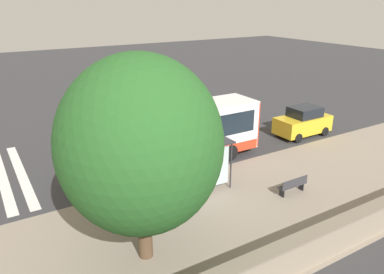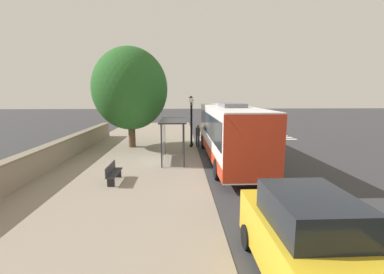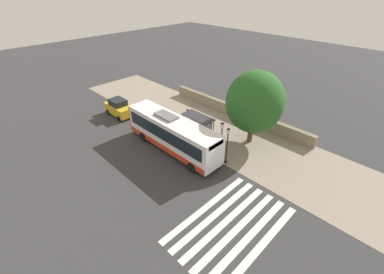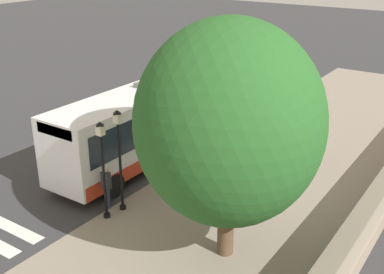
# 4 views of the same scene
# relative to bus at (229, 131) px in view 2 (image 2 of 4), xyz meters

# --- Properties ---
(ground_plane) EXTENTS (120.00, 120.00, 0.00)m
(ground_plane) POSITION_rel_bus_xyz_m (-1.65, 0.13, -1.86)
(ground_plane) COLOR #353538
(ground_plane) RESTS_ON ground
(sidewalk_plaza) EXTENTS (9.00, 44.00, 0.02)m
(sidewalk_plaza) POSITION_rel_bus_xyz_m (-6.15, 0.13, -1.85)
(sidewalk_plaza) COLOR gray
(sidewalk_plaza) RESTS_ON ground
(crosswalk_stripes) EXTENTS (9.00, 5.25, 0.01)m
(crosswalk_stripes) POSITION_rel_bus_xyz_m (3.35, 9.98, -1.86)
(crosswalk_stripes) COLOR silver
(crosswalk_stripes) RESTS_ON ground
(stone_wall) EXTENTS (0.60, 20.00, 1.36)m
(stone_wall) POSITION_rel_bus_xyz_m (-10.20, 0.13, -1.18)
(stone_wall) COLOR gray
(stone_wall) RESTS_ON ground
(bus) EXTENTS (2.60, 11.04, 3.59)m
(bus) POSITION_rel_bus_xyz_m (0.00, 0.00, 0.00)
(bus) COLOR white
(bus) RESTS_ON ground
(bus_shelter) EXTENTS (1.55, 3.50, 2.55)m
(bus_shelter) POSITION_rel_bus_xyz_m (-3.52, 0.26, 0.24)
(bus_shelter) COLOR #2D2D33
(bus_shelter) RESTS_ON ground
(pedestrian) EXTENTS (0.34, 0.23, 1.74)m
(pedestrian) POSITION_rel_bus_xyz_m (-1.55, 4.66, -0.83)
(pedestrian) COLOR #2D3347
(pedestrian) RESTS_ON ground
(bench) EXTENTS (0.40, 1.65, 0.88)m
(bench) POSITION_rel_bus_xyz_m (-6.09, -3.60, -1.38)
(bench) COLOR #333338
(bench) RESTS_ON ground
(street_lamp_near) EXTENTS (0.28, 0.28, 3.99)m
(street_lamp_near) POSITION_rel_bus_xyz_m (-2.10, 4.42, 0.51)
(street_lamp_near) COLOR black
(street_lamp_near) RESTS_ON ground
(street_lamp_far) EXTENTS (0.28, 0.28, 3.77)m
(street_lamp_far) POSITION_rel_bus_xyz_m (-2.00, 5.19, 0.39)
(street_lamp_far) COLOR black
(street_lamp_far) RESTS_ON ground
(shade_tree) EXTENTS (5.64, 5.64, 7.61)m
(shade_tree) POSITION_rel_bus_xyz_m (-6.70, 4.63, 2.64)
(shade_tree) COLOR brown
(shade_tree) RESTS_ON ground
(parked_car_behind_bus) EXTENTS (2.00, 4.02, 2.07)m
(parked_car_behind_bus) POSITION_rel_bus_xyz_m (-0.28, -10.42, -0.86)
(parked_car_behind_bus) COLOR gold
(parked_car_behind_bus) RESTS_ON ground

